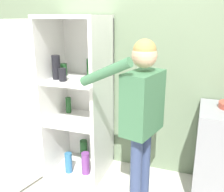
# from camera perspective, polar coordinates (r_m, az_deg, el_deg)

# --- Properties ---
(wall_back) EXTENTS (7.00, 0.06, 2.55)m
(wall_back) POSITION_cam_1_polar(r_m,az_deg,el_deg) (2.89, 2.41, 8.38)
(wall_back) COLOR gray
(wall_back) RESTS_ON ground_plane
(refrigerator) EXTENTS (0.80, 1.20, 1.72)m
(refrigerator) POSITION_cam_1_polar(r_m,az_deg,el_deg) (2.79, -10.02, -1.24)
(refrigerator) COLOR white
(refrigerator) RESTS_ON ground_plane
(person) EXTENTS (0.68, 0.52, 1.55)m
(person) POSITION_cam_1_polar(r_m,az_deg,el_deg) (2.23, 6.49, -2.24)
(person) COLOR #384770
(person) RESTS_ON ground_plane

